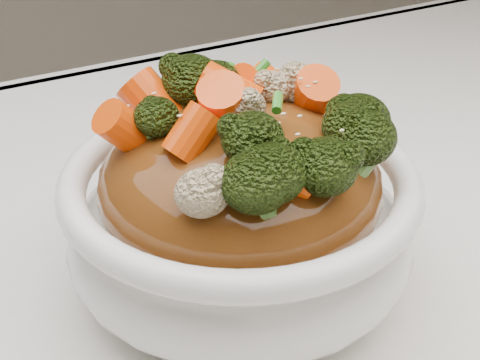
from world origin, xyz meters
TOP-DOWN VIEW (x-y plane):
  - tablecloth at (0.00, 0.00)m, footprint 1.20×0.80m
  - bowl at (-0.04, 0.04)m, footprint 0.22×0.22m
  - sauce_base at (-0.04, 0.04)m, footprint 0.18×0.18m
  - carrots at (-0.04, 0.04)m, footprint 0.18×0.18m
  - broccoli at (-0.04, 0.04)m, footprint 0.18×0.18m
  - cauliflower at (-0.04, 0.04)m, footprint 0.18×0.18m
  - scallions at (-0.04, 0.04)m, footprint 0.13×0.13m
  - sesame_seeds at (-0.04, 0.04)m, footprint 0.16×0.16m

SIDE VIEW (x-z plane):
  - tablecloth at x=0.00m, z-range 0.71..0.75m
  - bowl at x=-0.04m, z-range 0.75..0.83m
  - sauce_base at x=-0.04m, z-range 0.77..0.86m
  - cauliflower at x=-0.04m, z-range 0.85..0.88m
  - broccoli at x=-0.04m, z-range 0.85..0.89m
  - carrots at x=-0.04m, z-range 0.85..0.89m
  - scallions at x=-0.04m, z-range 0.86..0.88m
  - sesame_seeds at x=-0.04m, z-range 0.87..0.88m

